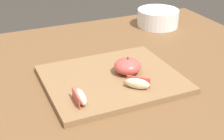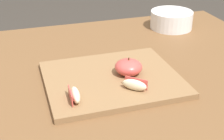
# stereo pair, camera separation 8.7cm
# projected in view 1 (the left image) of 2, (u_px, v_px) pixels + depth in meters

# --- Properties ---
(dining_table) EXTENTS (1.27, 0.82, 0.76)m
(dining_table) POSITION_uv_depth(u_px,v_px,m) (87.00, 103.00, 1.00)
(dining_table) COLOR brown
(dining_table) RESTS_ON ground_plane
(cutting_board) EXTENTS (0.36, 0.30, 0.02)m
(cutting_board) POSITION_uv_depth(u_px,v_px,m) (112.00, 79.00, 0.89)
(cutting_board) COLOR olive
(cutting_board) RESTS_ON dining_table
(apple_half_skin_up) EXTENTS (0.08, 0.08, 0.05)m
(apple_half_skin_up) POSITION_uv_depth(u_px,v_px,m) (128.00, 66.00, 0.89)
(apple_half_skin_up) COLOR #D14C47
(apple_half_skin_up) RESTS_ON cutting_board
(apple_wedge_near_knife) EXTENTS (0.03, 0.06, 0.03)m
(apple_wedge_near_knife) POSITION_uv_depth(u_px,v_px,m) (80.00, 97.00, 0.77)
(apple_wedge_near_knife) COLOR beige
(apple_wedge_near_knife) RESTS_ON cutting_board
(apple_wedge_middle) EXTENTS (0.06, 0.06, 0.03)m
(apple_wedge_middle) POSITION_uv_depth(u_px,v_px,m) (137.00, 83.00, 0.82)
(apple_wedge_middle) COLOR beige
(apple_wedge_middle) RESTS_ON cutting_board
(ceramic_fruit_bowl) EXTENTS (0.16, 0.16, 0.07)m
(ceramic_fruit_bowl) POSITION_uv_depth(u_px,v_px,m) (158.00, 17.00, 1.28)
(ceramic_fruit_bowl) COLOR white
(ceramic_fruit_bowl) RESTS_ON dining_table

